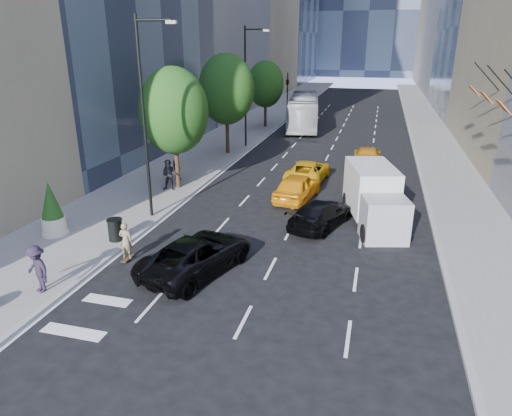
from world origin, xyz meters
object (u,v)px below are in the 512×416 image
(black_sedan_lincoln, at_px, (197,255))
(planter_shrub, at_px, (52,210))
(skateboarder, at_px, (126,243))
(black_sedan_mercedes, at_px, (321,214))
(city_bus, at_px, (304,111))
(box_truck, at_px, (374,196))
(trash_can, at_px, (115,230))

(black_sedan_lincoln, xyz_separation_m, planter_shrub, (-7.94, 1.45, 0.66))
(skateboarder, bearing_deg, planter_shrub, -17.82)
(black_sedan_lincoln, relative_size, black_sedan_mercedes, 1.14)
(skateboarder, distance_m, black_sedan_mercedes, 9.68)
(black_sedan_mercedes, relative_size, planter_shrub, 1.79)
(black_sedan_mercedes, relative_size, city_bus, 0.37)
(skateboarder, height_order, planter_shrub, planter_shrub)
(skateboarder, distance_m, black_sedan_lincoln, 3.30)
(skateboarder, bearing_deg, box_truck, -145.80)
(trash_can, xyz_separation_m, planter_shrub, (-3.20, -0.17, 0.76))
(black_sedan_lincoln, relative_size, trash_can, 5.38)
(city_bus, distance_m, trash_can, 32.70)
(skateboarder, bearing_deg, black_sedan_mercedes, -143.18)
(trash_can, bearing_deg, planter_shrub, -176.96)
(box_truck, height_order, planter_shrub, box_truck)
(black_sedan_mercedes, xyz_separation_m, city_bus, (-5.60, 27.96, 1.10))
(trash_can, bearing_deg, box_truck, 26.82)
(skateboarder, relative_size, box_truck, 0.26)
(box_truck, bearing_deg, black_sedan_mercedes, -167.63)
(black_sedan_mercedes, relative_size, box_truck, 0.75)
(skateboarder, relative_size, trash_can, 1.63)
(planter_shrub, bearing_deg, skateboarder, -16.02)
(skateboarder, distance_m, trash_can, 2.09)
(city_bus, height_order, trash_can, city_bus)
(box_truck, xyz_separation_m, trash_can, (-11.53, -5.83, -0.80))
(city_bus, bearing_deg, black_sedan_mercedes, -86.57)
(box_truck, bearing_deg, skateboarder, -158.68)
(black_sedan_lincoln, height_order, box_truck, box_truck)
(city_bus, height_order, box_truck, city_bus)
(skateboarder, xyz_separation_m, black_sedan_mercedes, (7.56, 6.04, -0.13))
(trash_can, height_order, planter_shrub, planter_shrub)
(black_sedan_lincoln, xyz_separation_m, box_truck, (6.79, 7.45, 0.70))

